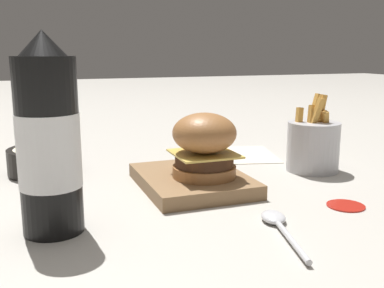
{
  "coord_description": "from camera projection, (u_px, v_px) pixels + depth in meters",
  "views": [
    {
      "loc": [
        -0.69,
        0.23,
        0.22
      ],
      "look_at": [
        -0.02,
        -0.01,
        0.07
      ],
      "focal_mm": 42.0,
      "sensor_mm": 36.0,
      "label": 1
    }
  ],
  "objects": [
    {
      "name": "ground_plane",
      "position": [
        180.0,
        185.0,
        0.76
      ],
      "size": [
        6.0,
        6.0,
        0.0
      ],
      "primitive_type": "plane",
      "color": "#B7B2A8"
    },
    {
      "name": "serving_board",
      "position": [
        192.0,
        180.0,
        0.74
      ],
      "size": [
        0.21,
        0.16,
        0.02
      ],
      "color": "olive",
      "rests_on": "ground_plane"
    },
    {
      "name": "burger",
      "position": [
        204.0,
        145.0,
        0.71
      ],
      "size": [
        0.1,
        0.1,
        0.1
      ],
      "color": "#9E6638",
      "rests_on": "serving_board"
    },
    {
      "name": "ketchup_bottle",
      "position": [
        49.0,
        143.0,
        0.54
      ],
      "size": [
        0.08,
        0.08,
        0.24
      ],
      "color": "black",
      "rests_on": "ground_plane"
    },
    {
      "name": "fries_basket",
      "position": [
        312.0,
        145.0,
        0.84
      ],
      "size": [
        0.1,
        0.1,
        0.14
      ],
      "color": "#B7B7BC",
      "rests_on": "ground_plane"
    },
    {
      "name": "side_bowl",
      "position": [
        43.0,
        160.0,
        0.83
      ],
      "size": [
        0.13,
        0.13,
        0.05
      ],
      "color": "black",
      "rests_on": "ground_plane"
    },
    {
      "name": "spoon",
      "position": [
        277.0,
        222.0,
        0.57
      ],
      "size": [
        0.15,
        0.06,
        0.01
      ],
      "rotation": [
        0.0,
        0.0,
        6.03
      ],
      "color": "silver",
      "rests_on": "ground_plane"
    },
    {
      "name": "ketchup_puddle",
      "position": [
        346.0,
        205.0,
        0.65
      ],
      "size": [
        0.05,
        0.05,
        0.0
      ],
      "color": "#B21E14",
      "rests_on": "ground_plane"
    },
    {
      "name": "parchment_square",
      "position": [
        236.0,
        154.0,
        0.97
      ],
      "size": [
        0.2,
        0.2,
        0.0
      ],
      "color": "beige",
      "rests_on": "ground_plane"
    }
  ]
}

